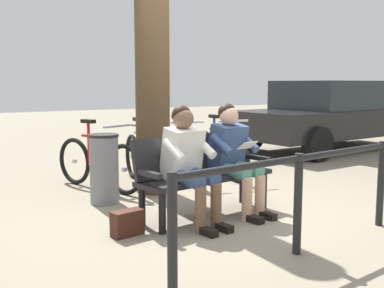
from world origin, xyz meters
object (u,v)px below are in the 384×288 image
(litter_bin, at_px, (104,169))
(bicycle_blue, at_px, (142,159))
(person_companion, at_px, (189,159))
(parked_car, at_px, (329,114))
(person_reading, at_px, (234,153))
(bench, at_px, (202,169))
(bicycle_purple, at_px, (180,155))
(handbag, at_px, (127,223))
(bicycle_green, at_px, (220,153))
(tree_trunk, at_px, (152,50))
(bicycle_orange, at_px, (98,163))

(litter_bin, height_order, bicycle_blue, bicycle_blue)
(person_companion, height_order, litter_bin, person_companion)
(parked_car, bearing_deg, person_reading, 28.11)
(bench, xyz_separation_m, person_reading, (-0.34, 0.12, 0.16))
(bicycle_blue, xyz_separation_m, parked_car, (-4.97, -1.05, 0.41))
(bicycle_purple, bearing_deg, bench, -8.95)
(bicycle_blue, bearing_deg, litter_bin, -39.32)
(person_reading, distance_m, parked_car, 5.58)
(handbag, xyz_separation_m, parked_car, (-6.08, -3.00, 0.65))
(person_reading, bearing_deg, bicycle_blue, -91.52)
(person_reading, height_order, bicycle_purple, person_reading)
(person_companion, xyz_separation_m, bicycle_purple, (-1.08, -2.01, -0.30))
(handbag, bearing_deg, person_reading, -175.68)
(person_companion, distance_m, bicycle_purple, 2.30)
(person_companion, distance_m, bicycle_blue, 2.01)
(person_companion, bearing_deg, parked_car, -158.91)
(bicycle_green, relative_size, parked_car, 0.39)
(bicycle_blue, bearing_deg, bench, 6.21)
(handbag, distance_m, parked_car, 6.81)
(handbag, height_order, tree_trunk, tree_trunk)
(person_reading, height_order, litter_bin, person_reading)
(person_reading, xyz_separation_m, bicycle_purple, (-0.45, -1.92, -0.31))
(bench, bearing_deg, litter_bin, -63.46)
(person_reading, bearing_deg, bicycle_purple, -111.17)
(bench, bearing_deg, bicycle_orange, -82.28)
(tree_trunk, height_order, bicycle_purple, tree_trunk)
(bench, xyz_separation_m, bicycle_green, (-1.40, -1.63, -0.15))
(handbag, distance_m, bicycle_blue, 2.26)
(bicycle_blue, relative_size, parked_car, 0.39)
(tree_trunk, height_order, bicycle_green, tree_trunk)
(person_companion, distance_m, bicycle_orange, 2.02)
(bench, relative_size, handbag, 5.50)
(person_reading, height_order, bicycle_blue, person_reading)
(bench, relative_size, person_companion, 1.37)
(handbag, xyz_separation_m, litter_bin, (-0.27, -1.25, 0.29))
(handbag, distance_m, bicycle_purple, 2.69)
(bicycle_green, bearing_deg, handbag, -45.36)
(bicycle_purple, height_order, bicycle_orange, same)
(bicycle_green, relative_size, bicycle_orange, 1.04)
(handbag, relative_size, tree_trunk, 0.08)
(litter_bin, distance_m, bicycle_green, 2.19)
(bicycle_purple, height_order, bicycle_blue, same)
(person_companion, distance_m, parked_car, 6.17)
(bicycle_green, bearing_deg, person_companion, -35.92)
(bicycle_blue, bearing_deg, parked_car, 112.38)
(bicycle_purple, relative_size, bicycle_orange, 1.02)
(bicycle_orange, height_order, parked_car, parked_car)
(bench, xyz_separation_m, parked_car, (-5.10, -2.79, 0.27))
(person_reading, bearing_deg, litter_bin, -55.67)
(bench, xyz_separation_m, handbag, (0.98, 0.22, -0.39))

